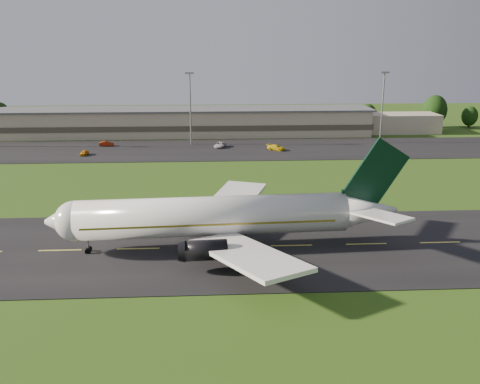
{
  "coord_description": "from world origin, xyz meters",
  "views": [
    {
      "loc": [
        10.51,
        -71.71,
        28.58
      ],
      "look_at": [
        14.99,
        8.0,
        6.0
      ],
      "focal_mm": 40.0,
      "sensor_mm": 36.0,
      "label": 1
    }
  ],
  "objects": [
    {
      "name": "airliner",
      "position": [
        11.55,
        0.05,
        4.66
      ],
      "size": [
        51.3,
        42.12,
        15.57
      ],
      "rotation": [
        0.0,
        0.0,
        0.05
      ],
      "color": "white",
      "rests_on": "ground"
    },
    {
      "name": "light_mast_centre",
      "position": [
        5.0,
        80.0,
        12.74
      ],
      "size": [
        2.4,
        1.2,
        20.35
      ],
      "color": "gray",
      "rests_on": "ground"
    },
    {
      "name": "tree_line",
      "position": [
        30.76,
        105.8,
        5.03
      ],
      "size": [
        199.87,
        8.99,
        11.09
      ],
      "color": "black",
      "rests_on": "ground"
    },
    {
      "name": "service_vehicle_c",
      "position": [
        13.14,
        74.91,
        0.81
      ],
      "size": [
        3.8,
        5.61,
        1.43
      ],
      "primitive_type": "imported",
      "rotation": [
        0.0,
        0.0,
        -0.3
      ],
      "color": "silver",
      "rests_on": "apron"
    },
    {
      "name": "ground",
      "position": [
        0.0,
        0.0,
        0.0
      ],
      "size": [
        360.0,
        360.0,
        0.0
      ],
      "primitive_type": "plane",
      "color": "#224210",
      "rests_on": "ground"
    },
    {
      "name": "terminal",
      "position": [
        6.4,
        96.18,
        3.99
      ],
      "size": [
        145.0,
        16.0,
        8.4
      ],
      "color": "#C1AC93",
      "rests_on": "ground"
    },
    {
      "name": "apron",
      "position": [
        0.0,
        72.0,
        0.05
      ],
      "size": [
        260.0,
        30.0,
        0.1
      ],
      "primitive_type": "cube",
      "color": "black",
      "rests_on": "ground"
    },
    {
      "name": "service_vehicle_a",
      "position": [
        -22.23,
        66.17,
        0.73
      ],
      "size": [
        2.02,
        3.87,
        1.26
      ],
      "primitive_type": "imported",
      "rotation": [
        0.0,
        0.0,
        -0.15
      ],
      "color": "orange",
      "rests_on": "apron"
    },
    {
      "name": "service_vehicle_b",
      "position": [
        -18.76,
        78.55,
        0.77
      ],
      "size": [
        4.14,
        1.58,
        1.35
      ],
      "primitive_type": "imported",
      "rotation": [
        0.0,
        0.0,
        1.61
      ],
      "color": "#99230A",
      "rests_on": "apron"
    },
    {
      "name": "service_vehicle_d",
      "position": [
        28.27,
        70.03,
        0.84
      ],
      "size": [
        5.33,
        4.67,
        1.48
      ],
      "primitive_type": "imported",
      "rotation": [
        0.0,
        0.0,
        0.94
      ],
      "color": "gold",
      "rests_on": "apron"
    },
    {
      "name": "light_mast_east",
      "position": [
        60.0,
        80.0,
        12.74
      ],
      "size": [
        2.4,
        1.2,
        20.35
      ],
      "color": "gray",
      "rests_on": "ground"
    },
    {
      "name": "taxiway",
      "position": [
        0.0,
        0.0,
        0.05
      ],
      "size": [
        220.0,
        30.0,
        0.1
      ],
      "primitive_type": "cube",
      "color": "black",
      "rests_on": "ground"
    }
  ]
}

